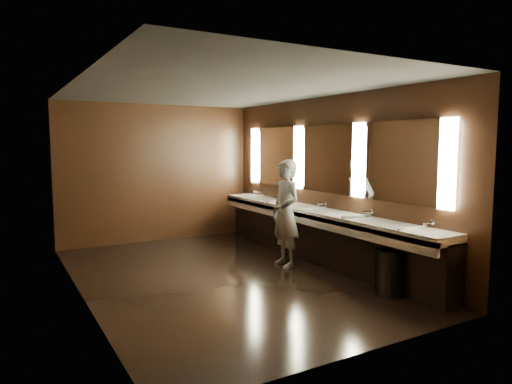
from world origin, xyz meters
The scene contains 10 objects.
floor centered at (0.00, 0.00, 0.00)m, with size 6.00×6.00×0.00m, color black.
ceiling centered at (0.00, 0.00, 2.80)m, with size 4.00×6.00×0.02m, color #2D2D2B.
wall_back centered at (0.00, 3.00, 1.40)m, with size 4.00×0.02×2.80m, color black.
wall_front centered at (0.00, -3.00, 1.40)m, with size 4.00×0.02×2.80m, color black.
wall_left centered at (-2.00, 0.00, 1.40)m, with size 0.02×6.00×2.80m, color black.
wall_right centered at (2.00, 0.00, 1.40)m, with size 0.02×6.00×2.80m, color black.
sink_counter centered at (1.79, 0.00, 0.50)m, with size 0.55×5.40×1.01m.
mirror_band centered at (1.98, 0.00, 1.75)m, with size 0.06×5.03×1.15m.
person centered at (1.17, 0.01, 0.88)m, with size 0.64×0.42×1.75m, color #7CA9BA.
trash_bin centered at (1.58, -1.89, 0.30)m, with size 0.39×0.39×0.60m, color black.
Camera 1 is at (-2.93, -6.11, 2.00)m, focal length 32.00 mm.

